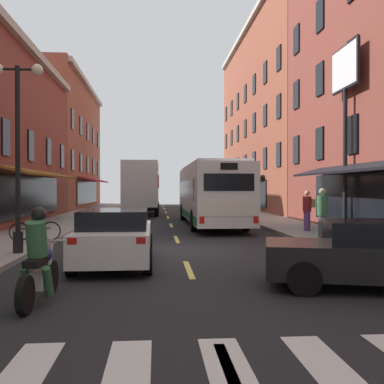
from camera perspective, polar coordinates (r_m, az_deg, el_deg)
The scene contains 15 objects.
ground_plane at distance 14.68m, azimuth -1.40°, elevation -7.45°, with size 34.80×80.00×0.10m, color black.
lane_centre_dashes at distance 14.43m, azimuth -1.35°, elevation -7.37°, with size 0.14×73.90×0.01m.
crosswalk_near at distance 5.00m, azimuth 5.40°, elevation -22.87°, with size 7.10×2.80×0.01m.
sidewalk_right at distance 16.10m, azimuth 20.20°, elevation -6.34°, with size 3.00×80.00×0.14m, color gray.
billboard_sign at distance 20.36m, azimuth 18.64°, elevation 11.87°, with size 0.40×2.57×7.75m.
transit_bus at distance 24.16m, azimuth 2.30°, elevation -0.18°, with size 2.71×11.86×3.21m.
box_truck at distance 33.22m, azimuth -6.31°, elevation 0.47°, with size 2.57×7.49×3.81m.
sedan_near at distance 9.73m, azimuth 22.75°, elevation -7.18°, with size 4.71×2.78×1.34m.
sedan_mid at distance 43.06m, azimuth -5.58°, elevation -1.16°, with size 1.97×4.77×1.41m.
sedan_far at distance 11.99m, azimuth -9.59°, elevation -5.50°, with size 1.94×4.54×1.43m.
motorcycle_rider at distance 8.29m, azimuth -18.63°, elevation -8.37°, with size 0.62×2.07×1.66m.
bicycle_near at distance 16.74m, azimuth -19.02°, elevation -4.59°, with size 1.68×0.55×0.91m.
pedestrian_near at distance 20.08m, azimuth 14.26°, elevation -2.15°, with size 0.50×0.36×1.72m.
pedestrian_mid at distance 16.41m, azimuth 16.01°, elevation -2.61°, with size 0.36×0.36×1.83m.
street_lamp_twin at distance 13.85m, azimuth -20.99°, elevation 5.13°, with size 1.42×0.32×5.36m.
Camera 1 is at (-0.79, -14.52, 1.99)m, focal length 42.60 mm.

